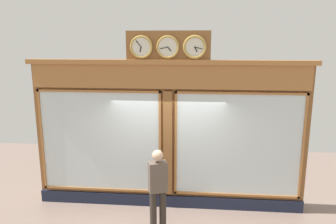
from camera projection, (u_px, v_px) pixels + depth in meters
shop_facade at (169, 134)px, 7.29m from camera, size 6.20×0.42×3.99m
pedestrian at (158, 186)px, 6.46m from camera, size 0.41×0.33×1.69m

